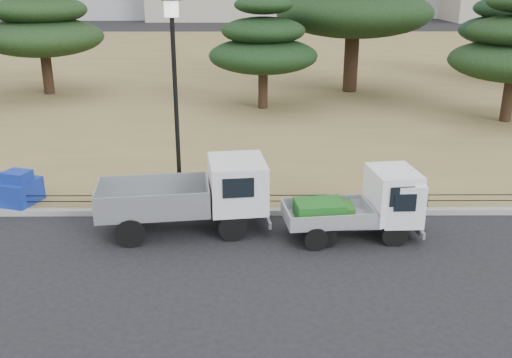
{
  "coord_description": "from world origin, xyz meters",
  "views": [
    {
      "loc": [
        -0.09,
        -12.63,
        6.52
      ],
      "look_at": [
        0.0,
        2.0,
        1.3
      ],
      "focal_mm": 40.0,
      "sensor_mm": 36.0,
      "label": 1
    }
  ],
  "objects_px": {
    "street_lamp": "(174,66)",
    "tarp_pile": "(12,189)",
    "truck_kei_rear": "(370,208)",
    "truck_kei_front": "(361,204)",
    "truck_large": "(193,193)"
  },
  "relations": [
    {
      "from": "street_lamp",
      "to": "tarp_pile",
      "type": "xyz_separation_m",
      "value": [
        -5.03,
        0.33,
        -3.67
      ]
    },
    {
      "from": "truck_kei_rear",
      "to": "tarp_pile",
      "type": "xyz_separation_m",
      "value": [
        -10.2,
        2.12,
        -0.25
      ]
    },
    {
      "from": "truck_kei_front",
      "to": "truck_kei_rear",
      "type": "xyz_separation_m",
      "value": [
        0.23,
        -0.03,
        -0.1
      ]
    },
    {
      "from": "tarp_pile",
      "to": "truck_large",
      "type": "bearing_deg",
      "value": -16.88
    },
    {
      "from": "truck_kei_rear",
      "to": "street_lamp",
      "type": "relative_size",
      "value": 0.52
    },
    {
      "from": "truck_kei_front",
      "to": "truck_kei_rear",
      "type": "relative_size",
      "value": 1.15
    },
    {
      "from": "truck_kei_front",
      "to": "street_lamp",
      "type": "xyz_separation_m",
      "value": [
        -4.95,
        1.77,
        3.33
      ]
    },
    {
      "from": "truck_kei_front",
      "to": "truck_large",
      "type": "bearing_deg",
      "value": 167.51
    },
    {
      "from": "truck_large",
      "to": "tarp_pile",
      "type": "bearing_deg",
      "value": 155.46
    },
    {
      "from": "truck_large",
      "to": "street_lamp",
      "type": "relative_size",
      "value": 0.77
    },
    {
      "from": "truck_large",
      "to": "street_lamp",
      "type": "xyz_separation_m",
      "value": [
        -0.54,
        1.36,
        3.15
      ]
    },
    {
      "from": "truck_large",
      "to": "truck_kei_front",
      "type": "height_order",
      "value": "truck_large"
    },
    {
      "from": "truck_large",
      "to": "truck_kei_rear",
      "type": "distance_m",
      "value": 4.66
    },
    {
      "from": "truck_kei_rear",
      "to": "truck_kei_front",
      "type": "bearing_deg",
      "value": 171.23
    },
    {
      "from": "truck_kei_front",
      "to": "truck_kei_rear",
      "type": "distance_m",
      "value": 0.25
    }
  ]
}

